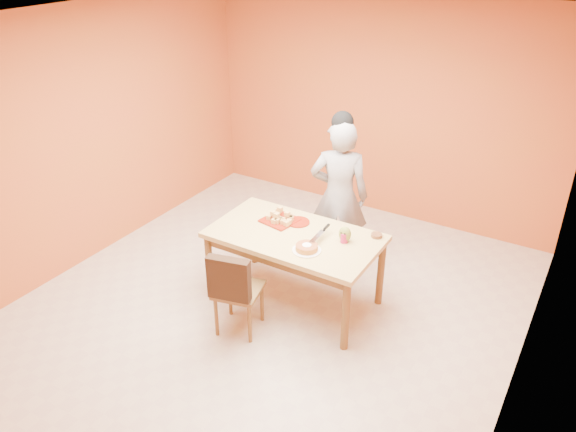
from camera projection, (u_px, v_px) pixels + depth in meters
The scene contains 17 objects.
floor at pixel (270, 307), 5.54m from camera, with size 5.00×5.00×0.00m, color beige.
ceiling at pixel (265, 21), 4.27m from camera, with size 5.00×5.00×0.00m, color silver.
wall_back at pixel (380, 109), 6.79m from camera, with size 4.50×4.50×0.00m, color #BC502B.
wall_left at pixel (89, 137), 5.92m from camera, with size 5.00×5.00×0.00m, color #BC502B.
wall_right at pixel (541, 252), 3.88m from camera, with size 5.00×5.00×0.00m, color #BC502B.
dining_table at pixel (295, 243), 5.33m from camera, with size 1.60×0.90×0.76m.
dining_chair at pixel (237, 289), 5.03m from camera, with size 0.49×0.55×0.87m.
pastry_pile at pixel (280, 215), 5.48m from camera, with size 0.28×0.28×0.09m, color tan, non-canonical shape.
person at pixel (339, 197), 5.83m from camera, with size 0.61×0.40×1.67m, color gray.
pastry_platter at pixel (280, 220), 5.51m from camera, with size 0.31×0.31×0.02m, color maroon.
red_dinner_plate at pixel (298, 222), 5.48m from camera, with size 0.23×0.23×0.01m, color maroon.
white_cake_plate at pixel (307, 250), 5.02m from camera, with size 0.26×0.26×0.01m, color white.
sponge_cake at pixel (307, 247), 5.00m from camera, with size 0.20×0.20×0.05m, color gold.
cake_server at pixel (317, 236), 5.12m from camera, with size 0.05×0.25×0.01m, color white.
egg_ornament at pixel (345, 234), 5.14m from camera, with size 0.12×0.10×0.15m, color olive.
magenta_glass at pixel (344, 238), 5.13m from camera, with size 0.07×0.07×0.09m, color #B51B58.
checker_tin at pixel (377, 235), 5.23m from camera, with size 0.10×0.10×0.03m, color #371D0F.
Camera 1 is at (2.45, -3.74, 3.39)m, focal length 35.00 mm.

